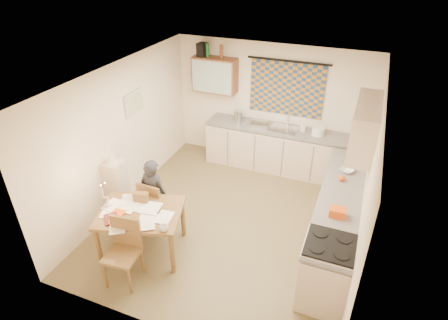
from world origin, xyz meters
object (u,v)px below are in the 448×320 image
at_px(counter_right, 336,221).
at_px(dining_table, 143,231).
at_px(chair_far, 157,212).
at_px(person, 154,195).
at_px(shelf_stand, 117,189).
at_px(counter_back, 286,151).
at_px(stove, 325,272).

relative_size(counter_right, dining_table, 2.12).
distance_m(chair_far, person, 0.35).
height_order(chair_far, shelf_stand, shelf_stand).
distance_m(dining_table, shelf_stand, 1.07).
bearing_deg(chair_far, counter_back, -118.21).
height_order(counter_right, dining_table, counter_right).
height_order(counter_right, stove, stove).
height_order(person, shelf_stand, person).
bearing_deg(person, counter_back, -118.39).
distance_m(counter_right, dining_table, 2.94).
bearing_deg(stove, counter_right, 90.00).
relative_size(stove, person, 0.76).
height_order(dining_table, shelf_stand, shelf_stand).
bearing_deg(counter_right, chair_far, -166.61).
relative_size(counter_back, chair_far, 3.60).
distance_m(counter_back, chair_far, 2.97).
distance_m(counter_back, person, 2.97).
bearing_deg(counter_right, person, -166.76).
xyz_separation_m(chair_far, shelf_stand, (-0.77, 0.04, 0.24)).
height_order(counter_back, shelf_stand, shelf_stand).
distance_m(counter_back, dining_table, 3.42).
height_order(stove, shelf_stand, shelf_stand).
distance_m(person, shelf_stand, 0.76).
bearing_deg(dining_table, shelf_stand, 128.96).
distance_m(stove, person, 2.83).
xyz_separation_m(counter_back, dining_table, (-1.42, -3.11, -0.07)).
relative_size(counter_back, counter_right, 1.12).
bearing_deg(shelf_stand, counter_right, 9.93).
bearing_deg(person, shelf_stand, 0.22).
xyz_separation_m(counter_back, shelf_stand, (-2.30, -2.50, 0.07)).
height_order(counter_back, counter_right, same).
xyz_separation_m(dining_table, chair_far, (-0.10, 0.57, -0.10)).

